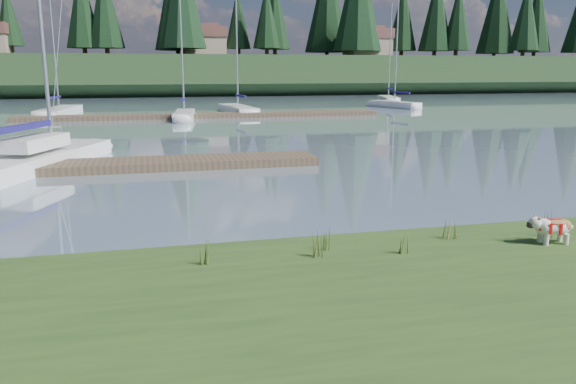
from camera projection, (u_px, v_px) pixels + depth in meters
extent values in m
plane|color=#7E94A8|center=(177.00, 118.00, 40.44)|extent=(200.00, 200.00, 0.00)
cube|color=#2E4A1C|center=(343.00, 371.00, 6.27)|extent=(60.00, 9.00, 0.35)
cube|color=#1B3018|center=(161.00, 76.00, 80.68)|extent=(200.00, 20.00, 5.00)
cylinder|color=silver|center=(546.00, 240.00, 10.13)|extent=(0.09, 0.09, 0.20)
cylinder|color=silver|center=(540.00, 237.00, 10.32)|extent=(0.09, 0.09, 0.20)
cylinder|color=silver|center=(566.00, 239.00, 10.19)|extent=(0.09, 0.09, 0.20)
cylinder|color=silver|center=(560.00, 236.00, 10.37)|extent=(0.09, 0.09, 0.20)
ellipsoid|color=silver|center=(555.00, 227.00, 10.21)|extent=(0.68, 0.39, 0.30)
ellipsoid|color=#9B643A|center=(555.00, 222.00, 10.19)|extent=(0.48, 0.35, 0.11)
ellipsoid|color=silver|center=(535.00, 223.00, 10.14)|extent=(0.25, 0.26, 0.23)
cube|color=black|center=(530.00, 225.00, 10.14)|extent=(0.08, 0.12, 0.09)
cube|color=white|center=(43.00, 161.00, 20.18)|extent=(4.33, 7.63, 0.70)
ellipsoid|color=white|center=(92.00, 147.00, 23.82)|extent=(2.28, 2.51, 0.70)
cube|color=navy|center=(21.00, 127.00, 18.82)|extent=(1.43, 3.26, 0.20)
cube|color=white|center=(34.00, 143.00, 19.61)|extent=(2.11, 2.98, 0.45)
cube|color=#4C3D2C|center=(91.00, 166.00, 19.56)|extent=(16.00, 2.00, 0.30)
cube|color=#4C3D2C|center=(205.00, 115.00, 40.88)|extent=(26.00, 2.20, 0.30)
cube|color=white|center=(59.00, 112.00, 42.90)|extent=(2.65, 7.73, 0.70)
ellipsoid|color=white|center=(72.00, 109.00, 46.57)|extent=(1.90, 2.26, 0.70)
cylinder|color=silver|center=(52.00, 24.00, 41.50)|extent=(0.12, 0.12, 11.83)
cube|color=navy|center=(54.00, 97.00, 41.64)|extent=(0.57, 3.01, 0.20)
cube|color=white|center=(184.00, 116.00, 39.35)|extent=(1.92, 5.66, 0.70)
ellipsoid|color=white|center=(187.00, 113.00, 42.04)|extent=(1.38, 1.65, 0.70)
cylinder|color=silver|center=(181.00, 44.00, 38.29)|extent=(0.12, 0.12, 8.73)
cube|color=navy|center=(183.00, 100.00, 38.36)|extent=(0.47, 2.21, 0.20)
cube|color=white|center=(238.00, 110.00, 45.00)|extent=(2.30, 7.22, 0.70)
ellipsoid|color=white|center=(228.00, 107.00, 48.26)|extent=(1.73, 2.08, 0.70)
cylinder|color=silver|center=(237.00, 32.00, 43.70)|extent=(0.12, 0.12, 10.91)
cube|color=navy|center=(241.00, 96.00, 43.85)|extent=(0.47, 2.83, 0.20)
cube|color=white|center=(394.00, 105.00, 51.25)|extent=(3.01, 5.75, 0.70)
ellipsoid|color=white|center=(374.00, 104.00, 53.58)|extent=(1.66, 1.85, 0.70)
cylinder|color=silver|center=(397.00, 50.00, 50.19)|extent=(0.12, 0.12, 8.69)
cube|color=navy|center=(401.00, 92.00, 50.37)|extent=(0.90, 2.19, 0.20)
cube|color=white|center=(388.00, 100.00, 60.63)|extent=(2.89, 6.49, 0.70)
ellipsoid|color=white|center=(383.00, 98.00, 63.72)|extent=(1.75, 2.00, 0.70)
cylinder|color=silver|center=(390.00, 49.00, 59.49)|extent=(0.12, 0.12, 9.44)
cube|color=navy|center=(390.00, 89.00, 59.53)|extent=(0.79, 2.49, 0.20)
cone|color=#475B23|center=(315.00, 243.00, 9.46)|extent=(0.03, 0.03, 0.49)
cone|color=brown|center=(322.00, 247.00, 9.43)|extent=(0.03, 0.03, 0.40)
cone|color=#475B23|center=(318.00, 241.00, 9.50)|extent=(0.03, 0.03, 0.54)
cone|color=brown|center=(323.00, 247.00, 9.48)|extent=(0.03, 0.03, 0.35)
cone|color=#475B23|center=(317.00, 246.00, 9.39)|extent=(0.03, 0.03, 0.44)
cone|color=#475B23|center=(323.00, 238.00, 9.86)|extent=(0.03, 0.03, 0.43)
cone|color=brown|center=(330.00, 241.00, 9.83)|extent=(0.03, 0.03, 0.35)
cone|color=#475B23|center=(325.00, 236.00, 9.90)|extent=(0.03, 0.03, 0.47)
cone|color=brown|center=(331.00, 241.00, 9.88)|extent=(0.03, 0.03, 0.30)
cone|color=#475B23|center=(325.00, 240.00, 9.79)|extent=(0.03, 0.03, 0.39)
cone|color=#475B23|center=(446.00, 226.00, 10.54)|extent=(0.03, 0.03, 0.48)
cone|color=brown|center=(453.00, 229.00, 10.51)|extent=(0.03, 0.03, 0.39)
cone|color=#475B23|center=(448.00, 224.00, 10.58)|extent=(0.03, 0.03, 0.53)
cone|color=brown|center=(453.00, 229.00, 10.56)|extent=(0.03, 0.03, 0.34)
cone|color=#475B23|center=(449.00, 228.00, 10.47)|extent=(0.03, 0.03, 0.44)
cone|color=#475B23|center=(198.00, 251.00, 9.13)|extent=(0.03, 0.03, 0.45)
cone|color=brown|center=(206.00, 254.00, 9.10)|extent=(0.03, 0.03, 0.36)
cone|color=#475B23|center=(202.00, 249.00, 9.17)|extent=(0.03, 0.03, 0.49)
cone|color=brown|center=(207.00, 255.00, 9.15)|extent=(0.03, 0.03, 0.31)
cone|color=#475B23|center=(200.00, 254.00, 9.06)|extent=(0.03, 0.03, 0.40)
cone|color=#475B23|center=(400.00, 242.00, 9.67)|extent=(0.03, 0.03, 0.40)
cone|color=brown|center=(408.00, 245.00, 9.64)|extent=(0.03, 0.03, 0.32)
cone|color=#475B23|center=(403.00, 240.00, 9.71)|extent=(0.03, 0.03, 0.44)
cone|color=brown|center=(409.00, 245.00, 9.69)|extent=(0.03, 0.03, 0.28)
cone|color=#475B23|center=(403.00, 245.00, 9.60)|extent=(0.03, 0.03, 0.36)
cone|color=#475B23|center=(542.00, 220.00, 10.62)|extent=(0.03, 0.03, 0.63)
cone|color=brown|center=(550.00, 224.00, 10.59)|extent=(0.03, 0.03, 0.50)
cone|color=#475B23|center=(544.00, 218.00, 10.66)|extent=(0.03, 0.03, 0.69)
cone|color=brown|center=(549.00, 225.00, 10.65)|extent=(0.03, 0.03, 0.44)
cone|color=#475B23|center=(546.00, 223.00, 10.56)|extent=(0.03, 0.03, 0.57)
cube|color=#33281C|center=(264.00, 255.00, 10.46)|extent=(60.00, 0.50, 0.14)
cylinder|color=#382619|center=(85.00, 51.00, 76.66)|extent=(0.60, 0.60, 1.80)
cone|color=black|center=(82.00, 6.00, 75.40)|extent=(4.84, 4.84, 11.00)
cylinder|color=#382619|center=(184.00, 50.00, 74.01)|extent=(0.60, 0.60, 1.80)
cylinder|color=#382619|center=(267.00, 52.00, 80.61)|extent=(0.60, 0.60, 1.80)
cone|color=black|center=(267.00, 16.00, 79.55)|extent=(3.96, 3.96, 9.00)
cylinder|color=#382619|center=(357.00, 52.00, 81.76)|extent=(0.60, 0.60, 1.80)
cylinder|color=#382619|center=(434.00, 53.00, 87.88)|extent=(0.60, 0.60, 1.80)
cone|color=black|center=(436.00, 11.00, 86.53)|extent=(5.28, 5.28, 12.00)
cylinder|color=#382619|center=(523.00, 53.00, 87.13)|extent=(0.60, 0.60, 1.80)
cone|color=black|center=(526.00, 15.00, 85.92)|extent=(4.62, 4.62, 10.50)
cube|color=gray|center=(203.00, 48.00, 79.35)|extent=(6.00, 5.00, 2.80)
cube|color=brown|center=(203.00, 32.00, 78.90)|extent=(6.30, 5.30, 1.40)
cube|color=brown|center=(203.00, 26.00, 78.72)|extent=(4.20, 3.60, 0.70)
cube|color=gray|center=(367.00, 49.00, 83.07)|extent=(6.00, 5.00, 2.80)
cube|color=brown|center=(368.00, 34.00, 82.62)|extent=(6.30, 5.30, 1.40)
cube|color=brown|center=(368.00, 28.00, 82.45)|extent=(4.20, 3.60, 0.70)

